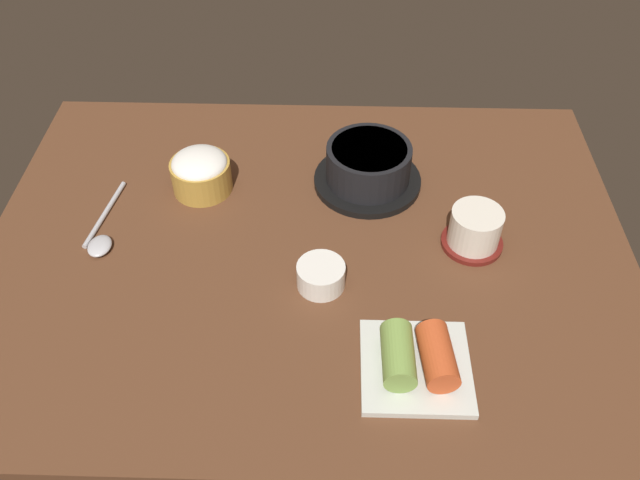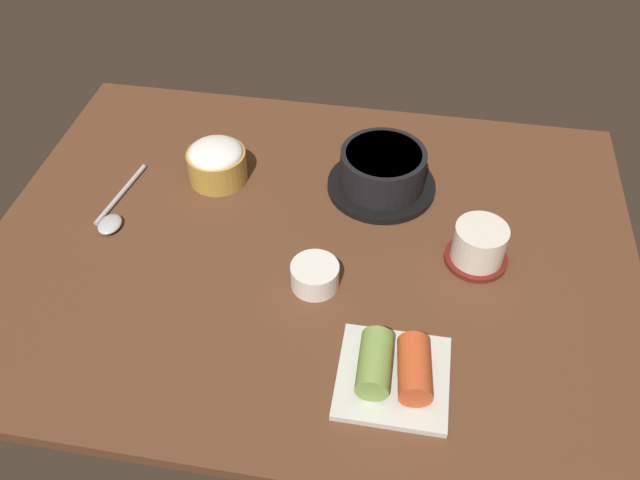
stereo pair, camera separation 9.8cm
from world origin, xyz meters
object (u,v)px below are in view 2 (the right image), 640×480
tea_cup_with_saucer (479,245)px  kimchi_plate (394,370)px  spoon (114,214)px  rice_bowl (217,161)px  stone_pot (382,171)px  banchan_cup_center (315,275)px

tea_cup_with_saucer → kimchi_plate: 25.37cm
tea_cup_with_saucer → spoon: 57.70cm
rice_bowl → kimchi_plate: bearing=-46.6°
rice_bowl → stone_pot: bearing=4.3°
stone_pot → kimchi_plate: stone_pot is taller
banchan_cup_center → kimchi_plate: 19.12cm
tea_cup_with_saucer → banchan_cup_center: 24.79cm
tea_cup_with_saucer → kimchi_plate: tea_cup_with_saucer is taller
rice_bowl → tea_cup_with_saucer: size_ratio=1.05×
tea_cup_with_saucer → banchan_cup_center: size_ratio=1.35×
tea_cup_with_saucer → banchan_cup_center: (-23.12, -8.84, -1.24)cm
tea_cup_with_saucer → kimchi_plate: (-10.40, -23.11, -1.17)cm
spoon → kimchi_plate: bearing=-25.8°
banchan_cup_center → spoon: bearing=166.1°
rice_bowl → banchan_cup_center: bearing=-45.5°
stone_pot → banchan_cup_center: bearing=-107.6°
stone_pot → kimchi_plate: (5.44, -37.23, -1.55)cm
kimchi_plate → banchan_cup_center: bearing=131.7°
stone_pot → rice_bowl: size_ratio=1.83×
rice_bowl → kimchi_plate: size_ratio=0.70×
stone_pot → tea_cup_with_saucer: (15.84, -14.13, -0.38)cm
kimchi_plate → rice_bowl: bearing=133.4°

